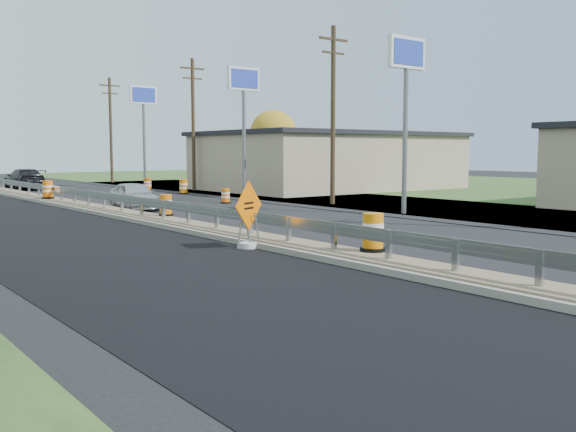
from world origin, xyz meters
TOP-DOWN VIEW (x-y plane):
  - ground at (0.00, 0.00)m, footprint 140.00×140.00m
  - grass_verge_far at (30.00, 10.00)m, footprint 40.00×120.00m
  - milled_overlay at (-4.40, 10.00)m, footprint 7.20×120.00m
  - median at (0.00, 8.00)m, footprint 1.60×55.00m
  - guardrail at (0.00, 9.00)m, footprint 0.10×46.15m
  - retail_building_near at (20.99, 20.00)m, footprint 18.50×12.50m
  - pylon_sign_south at (10.50, 3.00)m, footprint 2.20×0.30m
  - pylon_sign_mid at (10.50, 16.00)m, footprint 2.20×0.30m
  - pylon_sign_north at (10.50, 30.00)m, footprint 2.20×0.30m
  - utility_pole_smid at (11.50, 9.00)m, footprint 1.90×0.26m
  - utility_pole_nmid at (11.50, 24.00)m, footprint 1.90×0.26m
  - utility_pole_north at (11.50, 39.00)m, footprint 1.90×0.26m
  - tree_far_yellow at (26.00, 34.00)m, footprint 4.62×4.62m
  - caution_sign at (-0.90, -1.26)m, footprint 1.32×0.62m
  - barrel_median_near at (0.55, -4.91)m, footprint 0.68×0.68m
  - barrel_median_mid at (0.55, 6.86)m, footprint 0.59×0.59m
  - barrel_median_far at (-0.24, 19.54)m, footprint 0.68×0.68m
  - barrel_shoulder_near at (7.35, 13.13)m, footprint 0.56×0.56m
  - barrel_shoulder_mid at (9.20, 21.33)m, footprint 0.67×0.67m
  - barrel_shoulder_far at (8.91, 26.18)m, footprint 0.63×0.63m
  - car_silver at (1.80, 12.69)m, footprint 2.00×4.15m
  - car_dark_far at (2.29, 33.22)m, footprint 2.43×5.45m

SIDE VIEW (x-z plane):
  - ground at x=0.00m, z-range 0.00..0.00m
  - milled_overlay at x=-4.40m, z-range 0.00..0.01m
  - grass_verge_far at x=30.00m, z-range 0.00..0.03m
  - median at x=0.00m, z-range 0.00..0.23m
  - barrel_shoulder_near at x=7.35m, z-range -0.02..0.81m
  - barrel_shoulder_far at x=8.91m, z-range -0.02..0.91m
  - barrel_shoulder_mid at x=9.20m, z-range -0.02..0.96m
  - caution_sign at x=-0.90m, z-range -0.49..1.50m
  - barrel_median_mid at x=0.55m, z-range 0.21..1.08m
  - car_silver at x=1.80m, z-range 0.00..1.37m
  - barrel_median_far at x=-0.24m, z-range 0.21..1.20m
  - barrel_median_near at x=0.55m, z-range 0.21..1.21m
  - guardrail at x=0.00m, z-range 0.37..1.09m
  - car_dark_far at x=2.29m, z-range 0.00..1.55m
  - retail_building_near at x=20.99m, z-range 0.02..4.29m
  - tree_far_yellow at x=26.00m, z-range 1.11..7.97m
  - utility_pole_smid at x=11.50m, z-range 0.23..9.63m
  - utility_pole_nmid at x=11.50m, z-range 0.23..9.63m
  - utility_pole_north at x=11.50m, z-range 0.23..9.63m
  - pylon_sign_south at x=10.50m, z-range 2.53..10.43m
  - pylon_sign_mid at x=10.50m, z-range 2.53..10.43m
  - pylon_sign_north at x=10.50m, z-range 2.53..10.43m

